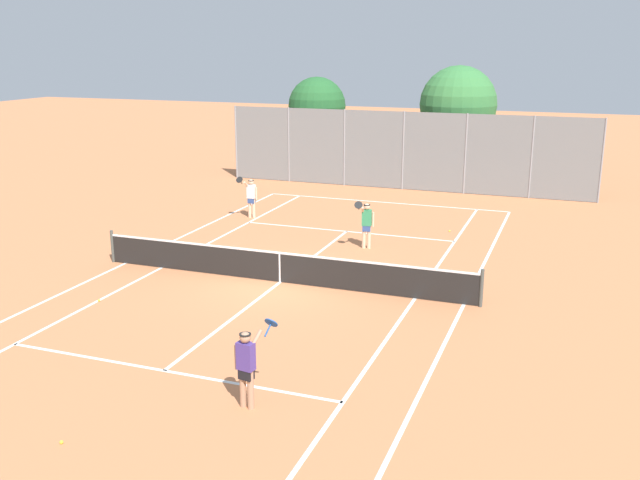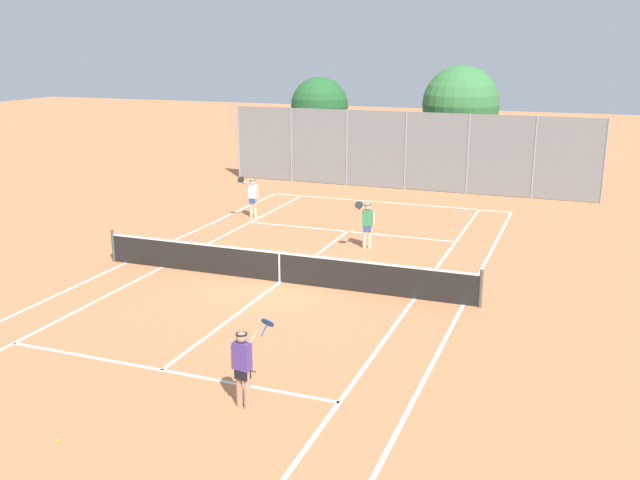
% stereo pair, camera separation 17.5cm
% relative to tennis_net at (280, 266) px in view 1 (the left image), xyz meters
% --- Properties ---
extents(ground_plane, '(120.00, 120.00, 0.00)m').
position_rel_tennis_net_xyz_m(ground_plane, '(0.00, 0.00, -0.51)').
color(ground_plane, '#CC7A4C').
extents(court_line_markings, '(11.10, 23.90, 0.01)m').
position_rel_tennis_net_xyz_m(court_line_markings, '(0.00, 0.00, -0.51)').
color(court_line_markings, white).
rests_on(court_line_markings, ground).
extents(tennis_net, '(12.00, 0.10, 1.07)m').
position_rel_tennis_net_xyz_m(tennis_net, '(0.00, 0.00, 0.00)').
color(tennis_net, '#474C47').
rests_on(tennis_net, ground).
extents(player_near_side, '(0.75, 0.72, 1.77)m').
position_rel_tennis_net_xyz_m(player_near_side, '(2.43, -7.23, 0.42)').
color(player_near_side, tan).
rests_on(player_near_side, ground).
extents(player_far_left, '(0.66, 0.73, 1.77)m').
position_rel_tennis_net_xyz_m(player_far_left, '(-4.36, 7.15, 0.42)').
color(player_far_left, beige).
rests_on(player_far_left, ground).
extents(player_far_right, '(0.55, 0.83, 1.77)m').
position_rel_tennis_net_xyz_m(player_far_right, '(1.37, 4.44, 0.42)').
color(player_far_right, beige).
rests_on(player_far_right, ground).
extents(loose_tennis_ball_0, '(0.07, 0.07, 0.07)m').
position_rel_tennis_net_xyz_m(loose_tennis_ball_0, '(-0.12, -9.60, -0.48)').
color(loose_tennis_ball_0, '#D1DB33').
rests_on(loose_tennis_ball_0, ground).
extents(loose_tennis_ball_1, '(0.07, 0.07, 0.07)m').
position_rel_tennis_net_xyz_m(loose_tennis_ball_1, '(-4.07, -3.27, -0.48)').
color(loose_tennis_ball_1, '#D1DB33').
rests_on(loose_tennis_ball_1, ground).
extents(loose_tennis_ball_2, '(0.07, 0.07, 0.07)m').
position_rel_tennis_net_xyz_m(loose_tennis_ball_2, '(2.22, 2.02, -0.48)').
color(loose_tennis_ball_2, '#D1DB33').
rests_on(loose_tennis_ball_2, ground).
extents(loose_tennis_ball_3, '(0.07, 0.07, 0.07)m').
position_rel_tennis_net_xyz_m(loose_tennis_ball_3, '(3.70, 7.70, -0.48)').
color(loose_tennis_ball_3, '#D1DB33').
rests_on(loose_tennis_ball_3, ground).
extents(loose_tennis_ball_4, '(0.07, 0.07, 0.07)m').
position_rel_tennis_net_xyz_m(loose_tennis_ball_4, '(-3.26, 1.71, -0.48)').
color(loose_tennis_ball_4, '#D1DB33').
rests_on(loose_tennis_ball_4, ground).
extents(loose_tennis_ball_5, '(0.07, 0.07, 0.07)m').
position_rel_tennis_net_xyz_m(loose_tennis_ball_5, '(0.07, 2.68, -0.48)').
color(loose_tennis_ball_5, '#D1DB33').
rests_on(loose_tennis_ball_5, ground).
extents(back_fence, '(18.15, 0.08, 3.80)m').
position_rel_tennis_net_xyz_m(back_fence, '(-0.00, 15.12, 1.39)').
color(back_fence, gray).
rests_on(back_fence, ground).
extents(tree_behind_left, '(3.08, 3.08, 5.23)m').
position_rel_tennis_net_xyz_m(tree_behind_left, '(-5.49, 17.64, 3.09)').
color(tree_behind_left, brown).
rests_on(tree_behind_left, ground).
extents(tree_behind_right, '(3.86, 3.86, 5.90)m').
position_rel_tennis_net_xyz_m(tree_behind_right, '(2.14, 17.87, 3.32)').
color(tree_behind_right, brown).
rests_on(tree_behind_right, ground).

